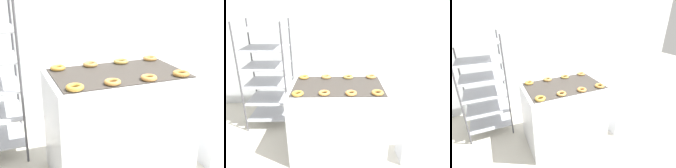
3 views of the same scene
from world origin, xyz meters
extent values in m
cube|color=silver|center=(0.00, 2.12, 1.40)|extent=(8.00, 0.05, 2.80)
cube|color=silver|center=(0.00, 0.64, 0.48)|extent=(1.21, 0.78, 0.95)
cube|color=#38332D|center=(0.00, 0.64, 0.96)|extent=(1.11, 0.68, 0.01)
cube|color=#262628|center=(0.33, 0.29, 0.67)|extent=(0.12, 0.07, 0.10)
cylinder|color=#4C4C51|center=(-0.78, 1.09, 0.85)|extent=(0.02, 0.02, 1.70)
cylinder|color=#4C4C51|center=(-0.78, 1.66, 0.85)|extent=(0.02, 0.02, 1.70)
cube|color=silver|center=(0.97, 0.44, 0.19)|extent=(0.36, 0.32, 0.38)
torus|color=gold|center=(-0.46, 0.35, 0.98)|extent=(0.13, 0.13, 0.04)
torus|color=#C78A41|center=(-0.16, 0.37, 0.98)|extent=(0.13, 0.13, 0.03)
torus|color=#CC8840|center=(0.15, 0.36, 0.98)|extent=(0.13, 0.13, 0.04)
torus|color=#BF853B|center=(0.45, 0.37, 0.98)|extent=(0.14, 0.14, 0.04)
torus|color=gold|center=(-0.46, 0.91, 0.98)|extent=(0.13, 0.13, 0.04)
torus|color=#BC8C46|center=(-0.16, 0.92, 0.98)|extent=(0.14, 0.14, 0.04)
torus|color=#BA9646|center=(0.14, 0.92, 0.98)|extent=(0.14, 0.14, 0.03)
torus|color=#CF9148|center=(0.46, 0.93, 0.98)|extent=(0.14, 0.14, 0.04)
camera|label=1|loc=(-0.98, -1.72, 1.72)|focal=50.00mm
camera|label=2|loc=(-0.02, -1.91, 1.98)|focal=35.00mm
camera|label=3|loc=(-0.99, -1.54, 2.03)|focal=28.00mm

